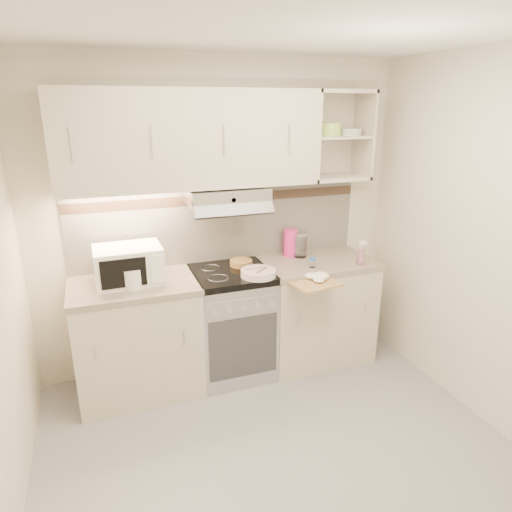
{
  "coord_description": "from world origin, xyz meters",
  "views": [
    {
      "loc": [
        -0.94,
        -2.12,
        2.14
      ],
      "look_at": [
        0.15,
        0.95,
        1.05
      ],
      "focal_mm": 32.0,
      "sensor_mm": 36.0,
      "label": 1
    }
  ],
  "objects_px": {
    "electric_range": "(232,323)",
    "pink_pitcher": "(291,243)",
    "watering_can": "(134,278)",
    "glass_jar": "(300,245)",
    "cutting_board": "(313,283)",
    "microwave": "(128,265)",
    "plate_stack": "(258,273)",
    "spray_bottle": "(361,254)"
  },
  "relations": [
    {
      "from": "glass_jar",
      "to": "spray_bottle",
      "type": "distance_m",
      "value": 0.51
    },
    {
      "from": "electric_range",
      "to": "glass_jar",
      "type": "height_order",
      "value": "glass_jar"
    },
    {
      "from": "watering_can",
      "to": "pink_pitcher",
      "type": "xyz_separation_m",
      "value": [
        1.34,
        0.3,
        0.04
      ]
    },
    {
      "from": "spray_bottle",
      "to": "cutting_board",
      "type": "height_order",
      "value": "spray_bottle"
    },
    {
      "from": "microwave",
      "to": "pink_pitcher",
      "type": "bearing_deg",
      "value": 5.25
    },
    {
      "from": "electric_range",
      "to": "plate_stack",
      "type": "height_order",
      "value": "plate_stack"
    },
    {
      "from": "microwave",
      "to": "plate_stack",
      "type": "height_order",
      "value": "microwave"
    },
    {
      "from": "electric_range",
      "to": "plate_stack",
      "type": "distance_m",
      "value": 0.53
    },
    {
      "from": "cutting_board",
      "to": "electric_range",
      "type": "bearing_deg",
      "value": 135.59
    },
    {
      "from": "cutting_board",
      "to": "plate_stack",
      "type": "bearing_deg",
      "value": 143.14
    },
    {
      "from": "spray_bottle",
      "to": "microwave",
      "type": "bearing_deg",
      "value": 149.39
    },
    {
      "from": "microwave",
      "to": "cutting_board",
      "type": "height_order",
      "value": "microwave"
    },
    {
      "from": "microwave",
      "to": "spray_bottle",
      "type": "distance_m",
      "value": 1.83
    },
    {
      "from": "watering_can",
      "to": "pink_pitcher",
      "type": "relative_size",
      "value": 1.13
    },
    {
      "from": "glass_jar",
      "to": "cutting_board",
      "type": "bearing_deg",
      "value": -103.82
    },
    {
      "from": "pink_pitcher",
      "to": "glass_jar",
      "type": "height_order",
      "value": "pink_pitcher"
    },
    {
      "from": "watering_can",
      "to": "spray_bottle",
      "type": "distance_m",
      "value": 1.79
    },
    {
      "from": "watering_can",
      "to": "glass_jar",
      "type": "xyz_separation_m",
      "value": [
        1.41,
        0.24,
        0.03
      ]
    },
    {
      "from": "plate_stack",
      "to": "glass_jar",
      "type": "relative_size",
      "value": 1.27
    },
    {
      "from": "pink_pitcher",
      "to": "spray_bottle",
      "type": "relative_size",
      "value": 1.1
    },
    {
      "from": "plate_stack",
      "to": "electric_range",
      "type": "bearing_deg",
      "value": 131.65
    },
    {
      "from": "microwave",
      "to": "spray_bottle",
      "type": "xyz_separation_m",
      "value": [
        1.81,
        -0.23,
        -0.05
      ]
    },
    {
      "from": "electric_range",
      "to": "plate_stack",
      "type": "bearing_deg",
      "value": -48.35
    },
    {
      "from": "pink_pitcher",
      "to": "plate_stack",
      "type": "bearing_deg",
      "value": -160.59
    },
    {
      "from": "electric_range",
      "to": "watering_can",
      "type": "distance_m",
      "value": 0.92
    },
    {
      "from": "spray_bottle",
      "to": "cutting_board",
      "type": "relative_size",
      "value": 0.62
    },
    {
      "from": "pink_pitcher",
      "to": "spray_bottle",
      "type": "bearing_deg",
      "value": -62.32
    },
    {
      "from": "electric_range",
      "to": "pink_pitcher",
      "type": "relative_size",
      "value": 3.87
    },
    {
      "from": "watering_can",
      "to": "glass_jar",
      "type": "distance_m",
      "value": 1.43
    },
    {
      "from": "glass_jar",
      "to": "electric_range",
      "type": "bearing_deg",
      "value": -168.24
    },
    {
      "from": "pink_pitcher",
      "to": "cutting_board",
      "type": "relative_size",
      "value": 0.68
    },
    {
      "from": "microwave",
      "to": "cutting_board",
      "type": "distance_m",
      "value": 1.37
    },
    {
      "from": "watering_can",
      "to": "microwave",
      "type": "bearing_deg",
      "value": 86.83
    },
    {
      "from": "glass_jar",
      "to": "spray_bottle",
      "type": "relative_size",
      "value": 1.0
    },
    {
      "from": "electric_range",
      "to": "plate_stack",
      "type": "xyz_separation_m",
      "value": [
        0.16,
        -0.18,
        0.47
      ]
    },
    {
      "from": "electric_range",
      "to": "watering_can",
      "type": "height_order",
      "value": "watering_can"
    },
    {
      "from": "watering_can",
      "to": "cutting_board",
      "type": "bearing_deg",
      "value": -22.52
    },
    {
      "from": "plate_stack",
      "to": "cutting_board",
      "type": "bearing_deg",
      "value": -27.6
    },
    {
      "from": "electric_range",
      "to": "microwave",
      "type": "height_order",
      "value": "microwave"
    },
    {
      "from": "electric_range",
      "to": "cutting_board",
      "type": "distance_m",
      "value": 0.77
    },
    {
      "from": "watering_can",
      "to": "plate_stack",
      "type": "bearing_deg",
      "value": -15.34
    },
    {
      "from": "plate_stack",
      "to": "pink_pitcher",
      "type": "relative_size",
      "value": 1.15
    }
  ]
}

